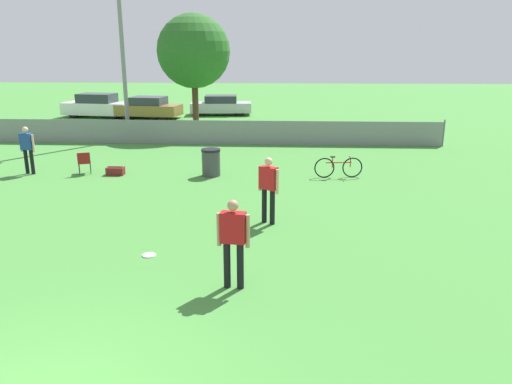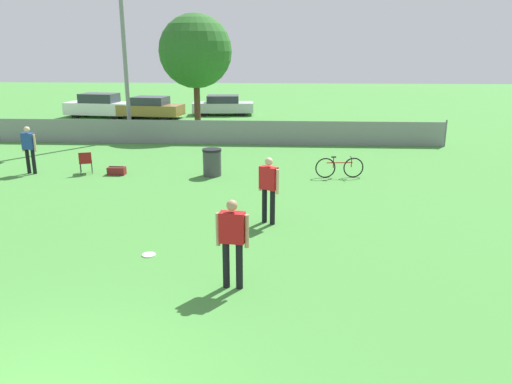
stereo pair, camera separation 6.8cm
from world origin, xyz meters
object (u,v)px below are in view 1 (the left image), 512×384
Objects in this scene: spectator_in_blue at (27,147)px; player_defender_red at (233,237)px; tree_near_pole at (194,51)px; gear_bag_sideline at (115,171)px; light_pole at (121,22)px; parked_car_silver at (221,105)px; folding_chair_sideline at (84,161)px; parked_car_white at (98,106)px; player_thrower_red at (268,185)px; trash_bin at (211,162)px; frisbee_disc at (149,255)px; parked_car_tan at (149,108)px; bicycle_sideline at (338,167)px.

player_defender_red is at bearing 146.00° from spectator_in_blue.
tree_near_pole reaches higher than gear_bag_sideline.
light_pole is 2.27× the size of parked_car_silver.
gear_bag_sideline is at bearing -100.84° from parked_car_silver.
gear_bag_sideline is (1.12, -0.07, -0.32)m from folding_chair_sideline.
parked_car_white is (-4.90, 14.92, 0.26)m from folding_chair_sideline.
tree_near_pole is at bearing -103.24° from spectator_in_blue.
player_thrower_red is at bearing 123.91° from folding_chair_sideline.
spectator_in_blue is at bearing -179.82° from gear_bag_sideline.
player_thrower_red is 5.30m from trash_bin.
folding_chair_sideline is at bearing -104.93° from tree_near_pole.
frisbee_disc is 7.59m from gear_bag_sideline.
folding_chair_sideline is at bearing 179.82° from trash_bin.
player_defender_red is 1.00× the size of player_thrower_red.
trash_bin is 17.64m from parked_car_white.
folding_chair_sideline is 0.19× the size of parked_car_silver.
player_defender_red reaches higher than parked_car_white.
gear_bag_sideline is at bearing -167.66° from spectator_in_blue.
player_thrower_red is 22.87m from parked_car_white.
folding_chair_sideline is (1.94, 0.08, -0.52)m from spectator_in_blue.
parked_car_tan is (-2.57, 14.57, 0.53)m from gear_bag_sideline.
parked_car_white reaches higher than parked_car_silver.
trash_bin is at bearing -50.49° from parked_car_white.
player_thrower_red is 1.02× the size of spectator_in_blue.
light_pole reaches higher than frisbee_disc.
frisbee_disc is 0.07× the size of parked_car_tan.
parked_car_silver is at bearing 70.23° from light_pole.
parked_car_tan is at bearing -104.16° from folding_chair_sideline.
player_defender_red reaches higher than frisbee_disc.
light_pole is at bearing 103.09° from gear_bag_sideline.
parked_car_tan reaches higher than folding_chair_sideline.
player_thrower_red is 0.38× the size of parked_car_white.
parked_car_silver is (-3.72, 21.30, -0.36)m from player_thrower_red.
trash_bin is at bearing -89.14° from parked_car_silver.
spectator_in_blue reaches higher than trash_bin.
folding_chair_sideline is at bearing 120.28° from frisbee_disc.
parked_car_white is (-2.95, 15.00, -0.26)m from spectator_in_blue.
light_pole is 17.31m from player_defender_red.
light_pole reaches higher than bicycle_sideline.
parked_car_tan is at bearing -79.76° from spectator_in_blue.
frisbee_disc is at bearing -60.36° from parked_car_white.
parked_car_tan reaches higher than parked_car_silver.
trash_bin reaches higher than bicycle_sideline.
parked_car_silver reaches higher than trash_bin.
light_pole is 2.07× the size of parked_car_white.
player_defender_red is at bearing -64.40° from player_thrower_red.
tree_near_pole reaches higher than player_defender_red.
frisbee_disc is at bearing 143.17° from spectator_in_blue.
frisbee_disc is (1.67, -16.20, -4.12)m from tree_near_pole.
trash_bin is (-4.40, 0.05, 0.12)m from bicycle_sideline.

